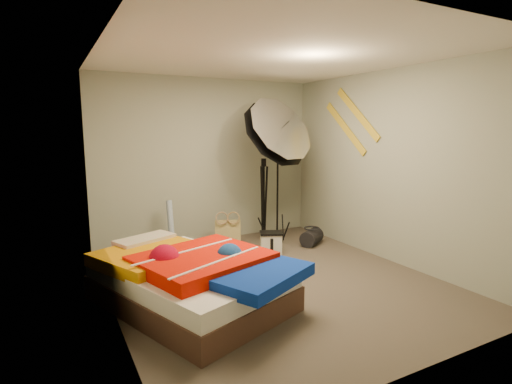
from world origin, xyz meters
TOP-DOWN VIEW (x-y plane):
  - floor at (0.00, 0.00)m, footprint 4.00×4.00m
  - ceiling at (0.00, 0.00)m, footprint 4.00×4.00m
  - wall_back at (0.00, 2.00)m, footprint 3.50×0.00m
  - wall_front at (0.00, -2.00)m, footprint 3.50×0.00m
  - wall_left at (-1.75, 0.00)m, footprint 0.00×4.00m
  - wall_right at (1.75, 0.00)m, footprint 0.00×4.00m
  - tote_bag at (0.13, 1.56)m, footprint 0.42×0.30m
  - wrapping_roll at (-0.71, 1.66)m, footprint 0.09×0.21m
  - camera_case at (0.49, 0.89)m, footprint 0.35×0.31m
  - duffel_bag at (1.25, 0.97)m, footprint 0.46×0.41m
  - wall_stripe_upper at (1.73, 0.60)m, footprint 0.02×0.91m
  - wall_stripe_lower at (1.73, 0.85)m, footprint 0.02×0.91m
  - bed at (-1.03, -0.15)m, footprint 1.92×2.22m
  - photo_umbrella at (0.73, 1.20)m, footprint 1.28×0.94m
  - camera_tripod at (0.73, 1.54)m, footprint 0.09×0.09m

SIDE VIEW (x-z plane):
  - floor at x=0.00m, z-range 0.00..0.00m
  - duffel_bag at x=1.25m, z-range 0.00..0.24m
  - camera_case at x=0.49m, z-range 0.00..0.29m
  - tote_bag at x=0.13m, z-range -0.01..0.39m
  - bed at x=-1.03m, z-range 0.00..0.55m
  - wrapping_roll at x=-0.71m, z-range 0.00..0.74m
  - camera_tripod at x=0.73m, z-range 0.09..1.39m
  - wall_back at x=0.00m, z-range -0.50..3.00m
  - wall_front at x=0.00m, z-range -0.50..3.00m
  - wall_left at x=-1.75m, z-range -0.75..3.25m
  - wall_right at x=1.75m, z-range -0.75..3.25m
  - photo_umbrella at x=0.73m, z-range 0.50..2.81m
  - wall_stripe_lower at x=1.73m, z-range 1.36..2.14m
  - wall_stripe_upper at x=1.73m, z-range 1.56..2.34m
  - ceiling at x=0.00m, z-range 2.50..2.50m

